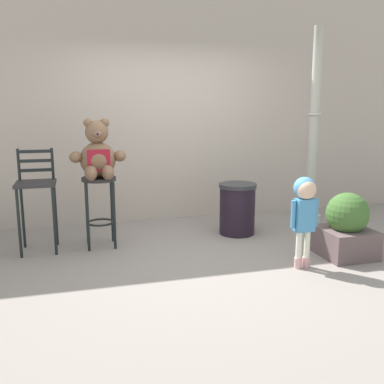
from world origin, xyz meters
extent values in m
plane|color=gray|center=(0.00, 0.00, 0.00)|extent=(24.00, 24.00, 0.00)
cube|color=#B2A296|center=(0.00, 1.92, 1.71)|extent=(7.95, 0.30, 3.42)
cylinder|color=#282627|center=(-1.01, 0.72, 0.80)|extent=(0.39, 0.39, 0.04)
cylinder|color=black|center=(-1.15, 0.57, 0.39)|extent=(0.03, 0.03, 0.78)
cylinder|color=black|center=(-0.86, 0.57, 0.39)|extent=(0.03, 0.03, 0.78)
cylinder|color=black|center=(-1.15, 0.87, 0.39)|extent=(0.03, 0.03, 0.78)
cylinder|color=black|center=(-0.86, 0.87, 0.39)|extent=(0.03, 0.03, 0.78)
torus|color=black|center=(-1.01, 0.72, 0.29)|extent=(0.32, 0.32, 0.02)
sphere|color=brown|center=(-1.01, 0.72, 1.02)|extent=(0.40, 0.40, 0.40)
cube|color=maroon|center=(-1.01, 0.56, 1.03)|extent=(0.25, 0.03, 0.24)
sphere|color=brown|center=(-1.01, 0.72, 1.33)|extent=(0.26, 0.26, 0.26)
ellipsoid|color=brown|center=(-1.01, 0.61, 1.32)|extent=(0.11, 0.08, 0.08)
sphere|color=black|center=(-1.01, 0.58, 1.32)|extent=(0.03, 0.03, 0.03)
sphere|color=brown|center=(-1.10, 0.72, 1.43)|extent=(0.10, 0.10, 0.10)
sphere|color=brown|center=(-0.92, 0.72, 1.43)|extent=(0.10, 0.10, 0.10)
ellipsoid|color=brown|center=(-1.25, 0.69, 1.06)|extent=(0.14, 0.22, 0.13)
ellipsoid|color=brown|center=(-0.76, 0.69, 1.06)|extent=(0.14, 0.22, 0.13)
ellipsoid|color=brown|center=(-1.10, 0.53, 0.90)|extent=(0.14, 0.34, 0.16)
ellipsoid|color=brown|center=(-0.92, 0.53, 0.90)|extent=(0.14, 0.34, 0.16)
cylinder|color=#D29E9E|center=(0.87, -0.53, 0.05)|extent=(0.08, 0.08, 0.11)
cylinder|color=silver|center=(0.87, -0.53, 0.25)|extent=(0.06, 0.06, 0.28)
cylinder|color=#D29E9E|center=(0.96, -0.53, 0.05)|extent=(0.08, 0.08, 0.11)
cylinder|color=silver|center=(0.96, -0.53, 0.25)|extent=(0.06, 0.06, 0.28)
cube|color=#448DBF|center=(0.92, -0.53, 0.55)|extent=(0.19, 0.11, 0.33)
cylinder|color=#448DBF|center=(0.79, -0.53, 0.57)|extent=(0.05, 0.05, 0.28)
cylinder|color=#448DBF|center=(1.04, -0.53, 0.57)|extent=(0.05, 0.05, 0.28)
sphere|color=#D8B293|center=(0.92, -0.53, 0.81)|extent=(0.20, 0.20, 0.20)
sphere|color=#4D8DC6|center=(0.92, -0.50, 0.82)|extent=(0.22, 0.22, 0.22)
cylinder|color=black|center=(0.72, 0.77, 0.30)|extent=(0.45, 0.45, 0.61)
cylinder|color=#2D2D33|center=(0.72, 0.77, 0.63)|extent=(0.48, 0.48, 0.05)
cylinder|color=#A6A696|center=(1.77, 0.79, 0.09)|extent=(0.29, 0.29, 0.18)
cylinder|color=#A7A69A|center=(1.77, 0.79, 1.39)|extent=(0.12, 0.12, 2.43)
torus|color=#ADA89E|center=(1.77, 0.79, 1.51)|extent=(0.17, 0.17, 0.04)
cube|color=#282627|center=(-1.69, 0.72, 0.78)|extent=(0.43, 0.43, 0.03)
cylinder|color=black|center=(-1.87, 0.54, 0.38)|extent=(0.03, 0.03, 0.76)
cylinder|color=black|center=(-1.51, 0.54, 0.38)|extent=(0.03, 0.03, 0.76)
cylinder|color=black|center=(-1.87, 0.90, 0.38)|extent=(0.03, 0.03, 0.76)
cylinder|color=black|center=(-1.51, 0.90, 0.38)|extent=(0.03, 0.03, 0.76)
cylinder|color=black|center=(-1.87, 0.90, 0.97)|extent=(0.03, 0.03, 0.36)
cylinder|color=black|center=(-1.51, 0.90, 0.97)|extent=(0.03, 0.03, 0.36)
cube|color=black|center=(-1.69, 0.90, 0.90)|extent=(0.36, 0.02, 0.04)
cube|color=black|center=(-1.69, 0.90, 1.01)|extent=(0.36, 0.02, 0.04)
cube|color=black|center=(-1.69, 0.90, 1.12)|extent=(0.36, 0.02, 0.04)
cube|color=#614E4F|center=(1.55, -0.35, 0.15)|extent=(0.54, 0.54, 0.31)
sphere|color=#3D642C|center=(1.55, -0.35, 0.48)|extent=(0.46, 0.46, 0.46)
camera|label=1|loc=(-1.25, -4.18, 1.60)|focal=39.77mm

